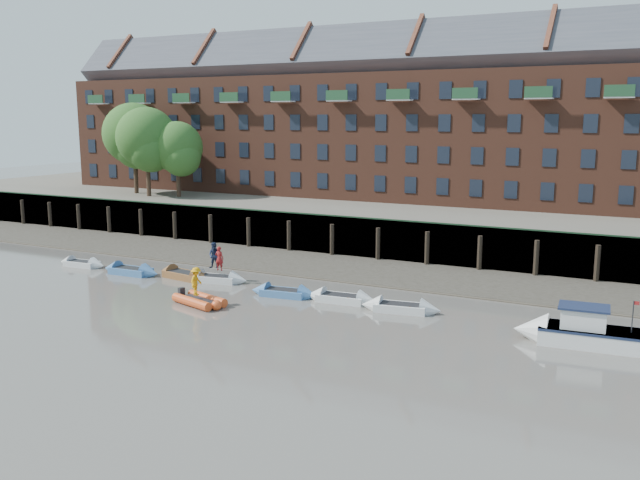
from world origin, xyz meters
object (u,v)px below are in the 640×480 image
Objects in this scene: rib_tender at (201,301)px; motor_launch at (569,331)px; rowboat_2 at (184,275)px; rowboat_5 at (341,298)px; rowboat_4 at (284,293)px; rowboat_0 at (82,264)px; person_rower_b at (215,256)px; rowboat_3 at (217,279)px; rowboat_1 at (131,271)px; rowboat_6 at (401,308)px; person_rib_crew at (196,281)px; person_rower_a at (219,258)px.

rib_tender is 20.73m from motor_launch.
rowboat_5 is at bearing 6.03° from rowboat_2.
rowboat_4 is at bearing 66.27° from rib_tender.
person_rower_b is at bearing 0.02° from rowboat_0.
rowboat_3 reaches higher than rowboat_0.
rowboat_6 is (20.56, -0.20, -0.00)m from rowboat_1.
motor_launch reaches higher than rib_tender.
rowboat_1 is (5.10, -0.32, 0.03)m from rowboat_0.
motor_launch is at bearing 24.12° from rib_tender.
person_rib_crew is (-20.83, -2.67, 0.80)m from motor_launch.
rowboat_1 is 12.82m from rowboat_4.
rowboat_2 is 1.30× the size of rib_tender.
rowboat_1 is at bearing -7.45° from rowboat_0.
person_rower_b is (2.38, 0.39, 1.54)m from rowboat_2.
rowboat_1 is 2.91× the size of person_rower_a.
person_rib_crew reaches higher than rib_tender.
rowboat_2 is 16.40m from rowboat_6.
rowboat_0 is 0.86× the size of rowboat_2.
rowboat_2 is at bearing 33.88° from person_rib_crew.
rowboat_3 is 0.95× the size of rowboat_6.
rowboat_6 reaches higher than rowboat_3.
rowboat_4 is 5.92m from person_rower_a.
rib_tender is 2.26× the size of person_rower_a.
person_rower_a is (-5.63, 1.07, 1.46)m from rowboat_4.
rowboat_2 is 1.06× the size of rowboat_4.
rowboat_6 is at bearing 170.94° from person_rower_a.
rowboat_5 reaches higher than rib_tender.
person_rib_crew is (-3.71, -4.04, 1.21)m from rowboat_4.
rowboat_2 is 1.05× the size of rowboat_3.
rowboat_2 is 2.66× the size of person_rower_b.
person_rower_a is (-13.37, 0.99, 1.45)m from rowboat_6.
rowboat_5 is 10.21m from person_rower_b.
motor_launch is (23.10, -2.54, 0.42)m from rowboat_3.
rib_tender is at bearing -137.61° from rowboat_4.
rowboat_2 is 2.84× the size of person_rib_crew.
rowboat_1 reaches higher than rowboat_2.
rib_tender is at bearing 108.65° from person_rower_a.
rowboat_3 is at bearing -10.66° from motor_launch.
rowboat_6 reaches higher than rowboat_5.
rowboat_3 is 1.59m from person_rower_b.
rowboat_4 is at bearing -3.21° from rowboat_1.
rowboat_4 is 0.98× the size of rowboat_5.
rowboat_0 is at bearing -2.72° from person_rower_a.
person_rib_crew is at bearing -36.83° from rowboat_2.
rowboat_3 reaches higher than rib_tender.
rowboat_0 is at bearing 174.44° from rowboat_1.
person_rower_b reaches higher than rowboat_1.
rowboat_6 is at bearing -6.41° from rowboat_4.
person_rower_b reaches higher than rowboat_4.
rib_tender is 2.05× the size of person_rower_b.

